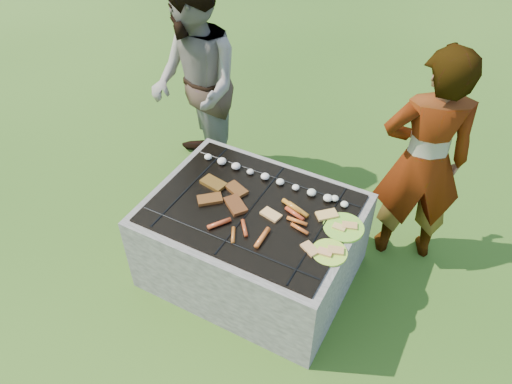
# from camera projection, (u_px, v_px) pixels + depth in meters

# --- Properties ---
(lawn) EXTENTS (60.00, 60.00, 0.00)m
(lawn) POSITION_uv_depth(u_px,v_px,m) (253.00, 270.00, 3.50)
(lawn) COLOR #1F4210
(lawn) RESTS_ON ground
(fire_pit) EXTENTS (1.30, 1.00, 0.62)m
(fire_pit) POSITION_uv_depth(u_px,v_px,m) (252.00, 243.00, 3.31)
(fire_pit) COLOR #9F978D
(fire_pit) RESTS_ON ground
(mushrooms) EXTENTS (1.05, 0.08, 0.04)m
(mushrooms) POSITION_uv_depth(u_px,v_px,m) (273.00, 179.00, 3.26)
(mushrooms) COLOR white
(mushrooms) RESTS_ON fire_pit
(pork_slabs) EXTENTS (0.42, 0.31, 0.02)m
(pork_slabs) POSITION_uv_depth(u_px,v_px,m) (224.00, 194.00, 3.16)
(pork_slabs) COLOR #905B1A
(pork_slabs) RESTS_ON fire_pit
(sausages) EXTENTS (0.55, 0.48, 0.03)m
(sausages) POSITION_uv_depth(u_px,v_px,m) (273.00, 221.00, 2.98)
(sausages) COLOR orange
(sausages) RESTS_ON fire_pit
(bread_on_grate) EXTENTS (0.45, 0.42, 0.02)m
(bread_on_grate) POSITION_uv_depth(u_px,v_px,m) (303.00, 222.00, 2.98)
(bread_on_grate) COLOR #F8D07F
(bread_on_grate) RESTS_ON fire_pit
(plate_far) EXTENTS (0.33, 0.33, 0.03)m
(plate_far) POSITION_uv_depth(u_px,v_px,m) (344.00, 227.00, 2.97)
(plate_far) COLOR #C0D232
(plate_far) RESTS_ON fire_pit
(plate_near) EXTENTS (0.25, 0.25, 0.03)m
(plate_near) POSITION_uv_depth(u_px,v_px,m) (330.00, 252.00, 2.82)
(plate_near) COLOR #C9E236
(plate_near) RESTS_ON fire_pit
(cook) EXTENTS (0.68, 0.58, 1.58)m
(cook) POSITION_uv_depth(u_px,v_px,m) (423.00, 162.00, 3.14)
(cook) COLOR #A29487
(cook) RESTS_ON ground
(bystander) EXTENTS (1.02, 1.01, 1.66)m
(bystander) POSITION_uv_depth(u_px,v_px,m) (195.00, 87.00, 3.75)
(bystander) COLOR gray
(bystander) RESTS_ON ground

